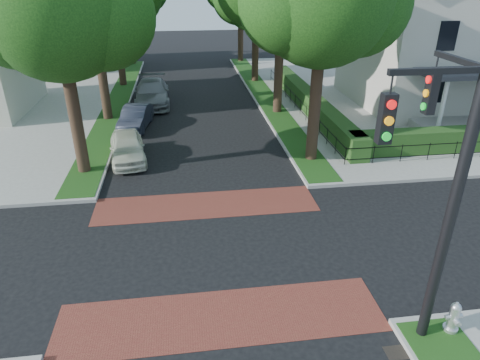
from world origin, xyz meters
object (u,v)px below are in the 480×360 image
traffic_signal (447,172)px  parked_car_middle (136,117)px  parked_car_front (127,147)px  parked_car_rear (152,93)px  fire_hydrant (454,317)px

traffic_signal → parked_car_middle: (-8.49, 17.68, -4.04)m
traffic_signal → parked_car_middle: traffic_signal is taller
traffic_signal → parked_car_middle: size_ratio=1.97×
parked_car_front → parked_car_rear: (0.76, 10.03, 0.14)m
parked_car_front → fire_hydrant: (9.50, -12.93, -0.11)m
parked_car_front → parked_car_middle: size_ratio=1.01×
traffic_signal → parked_car_front: (-8.49, 12.74, -4.01)m
traffic_signal → fire_hydrant: bearing=-10.8°
parked_car_front → parked_car_middle: bearing=81.4°
parked_car_rear → fire_hydrant: 24.57m
parked_car_front → parked_car_middle: 4.94m
parked_car_middle → parked_car_front: bearing=-82.0°
parked_car_middle → fire_hydrant: (9.50, -17.87, -0.08)m
parked_car_rear → parked_car_front: bearing=-96.6°
traffic_signal → fire_hydrant: traffic_signal is taller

